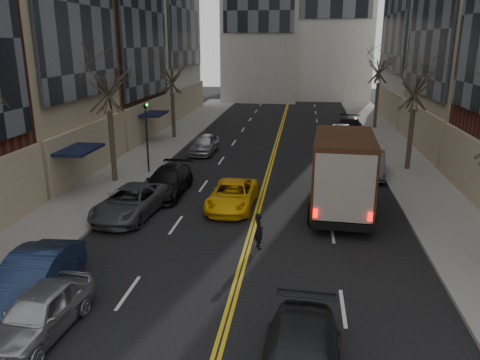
# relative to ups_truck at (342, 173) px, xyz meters

# --- Properties ---
(sidewalk_left) EXTENTS (4.00, 66.00, 0.15)m
(sidewalk_left) POSITION_rel_ups_truck_xyz_m (-12.99, 10.25, -1.89)
(sidewalk_left) COLOR slate
(sidewalk_left) RESTS_ON ground
(sidewalk_right) EXTENTS (4.00, 66.00, 0.15)m
(sidewalk_right) POSITION_rel_ups_truck_xyz_m (5.01, 10.25, -1.89)
(sidewalk_right) COLOR slate
(sidewalk_right) RESTS_ON ground
(tree_lf_mid) EXTENTS (3.20, 3.20, 8.91)m
(tree_lf_mid) POSITION_rel_ups_truck_xyz_m (-12.79, 3.25, 4.64)
(tree_lf_mid) COLOR #382D23
(tree_lf_mid) RESTS_ON sidewalk_left
(tree_lf_far) EXTENTS (3.20, 3.20, 8.12)m
(tree_lf_far) POSITION_rel_ups_truck_xyz_m (-12.79, 16.25, 4.06)
(tree_lf_far) COLOR #382D23
(tree_lf_far) RESTS_ON sidewalk_left
(tree_rt_mid) EXTENTS (3.20, 3.20, 8.32)m
(tree_rt_mid) POSITION_rel_ups_truck_xyz_m (4.81, 8.25, 4.21)
(tree_rt_mid) COLOR #382D23
(tree_rt_mid) RESTS_ON sidewalk_right
(tree_rt_far) EXTENTS (3.20, 3.20, 9.11)m
(tree_rt_far) POSITION_rel_ups_truck_xyz_m (4.81, 23.25, 4.78)
(tree_rt_far) COLOR #382D23
(tree_rt_far) RESTS_ON sidewalk_right
(traffic_signal) EXTENTS (0.29, 0.26, 4.70)m
(traffic_signal) POSITION_rel_ups_truck_xyz_m (-11.39, 5.25, 0.86)
(traffic_signal) COLOR black
(traffic_signal) RESTS_ON sidewalk_left
(ups_truck) EXTENTS (3.22, 7.24, 3.89)m
(ups_truck) POSITION_rel_ups_truck_xyz_m (0.00, 0.00, 0.00)
(ups_truck) COLOR black
(ups_truck) RESTS_ON ground
(taxi) EXTENTS (2.31, 4.74, 1.30)m
(taxi) POSITION_rel_ups_truck_xyz_m (-5.29, -0.10, -1.31)
(taxi) COLOR #ECAF09
(taxi) RESTS_ON ground
(pedestrian) EXTENTS (0.55, 0.64, 1.49)m
(pedestrian) POSITION_rel_ups_truck_xyz_m (-3.53, -4.68, -1.21)
(pedestrian) COLOR black
(pedestrian) RESTS_ON ground
(parked_lf_a) EXTENTS (1.88, 4.11, 1.37)m
(parked_lf_a) POSITION_rel_ups_truck_xyz_m (-9.09, -11.25, -1.28)
(parked_lf_a) COLOR #9EA0A6
(parked_lf_a) RESTS_ON ground
(parked_lf_b) EXTENTS (1.90, 4.73, 1.53)m
(parked_lf_b) POSITION_rel_ups_truck_xyz_m (-10.29, -9.51, -1.20)
(parked_lf_b) COLOR #101B35
(parked_lf_b) RESTS_ON ground
(parked_lf_c) EXTENTS (2.79, 5.24, 1.40)m
(parked_lf_c) POSITION_rel_ups_truck_xyz_m (-9.90, -1.92, -1.26)
(parked_lf_c) COLOR #43454A
(parked_lf_c) RESTS_ON ground
(parked_lf_d) EXTENTS (2.01, 4.92, 1.43)m
(parked_lf_d) POSITION_rel_ups_truck_xyz_m (-9.09, 1.52, -1.25)
(parked_lf_d) COLOR black
(parked_lf_d) RESTS_ON ground
(parked_lf_e) EXTENTS (1.82, 4.20, 1.41)m
(parked_lf_e) POSITION_rel_ups_truck_xyz_m (-9.09, 11.25, -1.25)
(parked_lf_e) COLOR #9FA1A7
(parked_lf_e) RESTS_ON ground
(parked_rt_a) EXTENTS (2.09, 4.72, 1.51)m
(parked_rt_a) POSITION_rel_ups_truck_xyz_m (2.31, 6.74, -1.21)
(parked_rt_a) COLOR #4B4E53
(parked_rt_a) RESTS_ON ground
(parked_rt_b) EXTENTS (2.94, 5.62, 1.51)m
(parked_rt_b) POSITION_rel_ups_truck_xyz_m (1.11, 15.97, -1.20)
(parked_rt_b) COLOR #95979C
(parked_rt_b) RESTS_ON ground
(parked_rt_c) EXTENTS (2.67, 5.54, 1.56)m
(parked_rt_c) POSITION_rel_ups_truck_xyz_m (2.10, 19.64, -1.18)
(parked_rt_c) COLOR black
(parked_rt_c) RESTS_ON ground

